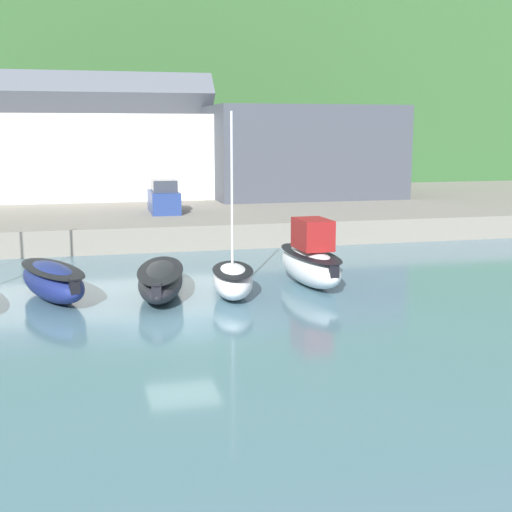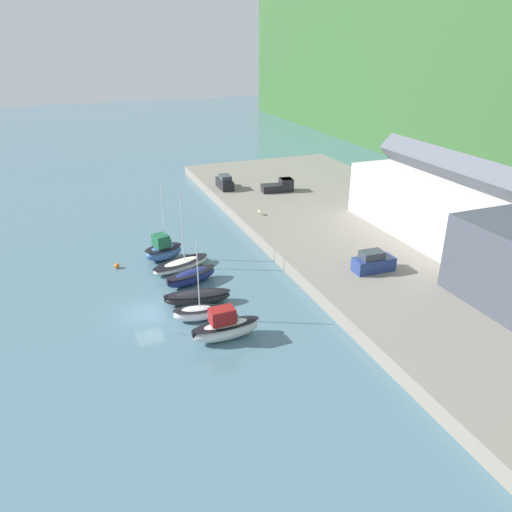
# 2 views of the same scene
# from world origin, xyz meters

# --- Properties ---
(ground_plane) EXTENTS (320.00, 320.00, 0.00)m
(ground_plane) POSITION_xyz_m (0.00, 0.00, 0.00)
(ground_plane) COLOR slate
(quay_promenade) EXTENTS (95.14, 28.00, 1.42)m
(quay_promenade) POSITION_xyz_m (0.00, 29.31, 0.71)
(quay_promenade) COLOR gray
(quay_promenade) RESTS_ON ground_plane
(harbor_clubhouse) EXTENTS (23.48, 11.85, 9.97)m
(harbor_clubhouse) POSITION_xyz_m (-3.77, 36.03, 5.04)
(harbor_clubhouse) COLOR silver
(harbor_clubhouse) RESTS_ON quay_promenade
(moored_boat_0) EXTENTS (3.48, 4.84, 9.21)m
(moored_boat_0) POSITION_xyz_m (-11.44, 3.88, 1.13)
(moored_boat_0) COLOR #33568E
(moored_boat_0) RESTS_ON ground_plane
(moored_boat_1) EXTENTS (4.39, 7.14, 8.70)m
(moored_boat_1) POSITION_xyz_m (-8.17, 5.09, 0.57)
(moored_boat_1) COLOR white
(moored_boat_1) RESTS_ON ground_plane
(moored_boat_2) EXTENTS (3.61, 6.03, 1.47)m
(moored_boat_2) POSITION_xyz_m (-4.43, 5.29, 0.78)
(moored_boat_2) COLOR navy
(moored_boat_2) RESTS_ON ground_plane
(moored_boat_3) EXTENTS (2.87, 6.56, 1.29)m
(moored_boat_3) POSITION_xyz_m (-0.16, 4.76, 0.69)
(moored_boat_3) COLOR black
(moored_boat_3) RESTS_ON ground_plane
(moored_boat_4) EXTENTS (2.32, 4.36, 7.47)m
(moored_boat_4) POSITION_xyz_m (2.67, 3.91, 0.73)
(moored_boat_4) COLOR white
(moored_boat_4) RESTS_ON ground_plane
(moored_boat_5) EXTENTS (2.01, 5.99, 2.94)m
(moored_boat_5) POSITION_xyz_m (6.48, 5.36, 1.10)
(moored_boat_5) COLOR silver
(moored_boat_5) RESTS_ON ground_plane
(parked_car_0) EXTENTS (4.24, 1.90, 2.16)m
(parked_car_0) POSITION_xyz_m (-31.35, 17.69, 2.34)
(parked_car_0) COLOR black
(parked_car_0) RESTS_ON quay_promenade
(parked_car_1) EXTENTS (1.90, 4.24, 2.16)m
(parked_car_1) POSITION_xyz_m (2.17, 22.47, 2.34)
(parked_car_1) COLOR navy
(parked_car_1) RESTS_ON quay_promenade
(pickup_truck_0) EXTENTS (2.50, 4.92, 1.90)m
(pickup_truck_0) POSITION_xyz_m (-26.86, 25.04, 2.25)
(pickup_truck_0) COLOR black
(pickup_truck_0) RESTS_ON quay_promenade
(dog_on_quay) EXTENTS (0.87, 0.32, 0.68)m
(dog_on_quay) POSITION_xyz_m (-17.85, 18.10, 1.88)
(dog_on_quay) COLOR tan
(dog_on_quay) RESTS_ON quay_promenade
(mooring_buoy_0) EXTENTS (0.56, 0.56, 0.56)m
(mooring_buoy_0) POSITION_xyz_m (-10.97, -1.36, 0.28)
(mooring_buoy_0) COLOR orange
(mooring_buoy_0) RESTS_ON ground_plane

